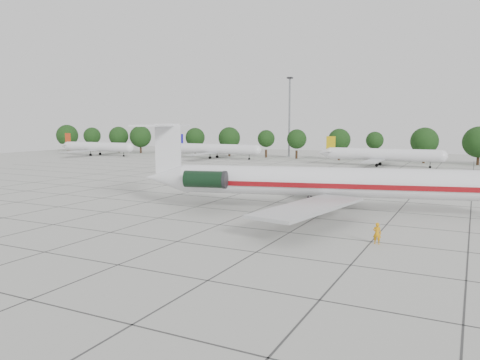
{
  "coord_description": "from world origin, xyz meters",
  "views": [
    {
      "loc": [
        24.04,
        -50.9,
        10.82
      ],
      "look_at": [
        -2.99,
        2.84,
        3.5
      ],
      "focal_mm": 35.0,
      "sensor_mm": 36.0,
      "label": 1
    }
  ],
  "objects_px": {
    "bg_airliner_b": "(216,149)",
    "floodlight_mast": "(289,112)",
    "main_airliner": "(316,181)",
    "ground_crew": "(377,233)",
    "bg_airliner_a": "(97,147)",
    "bg_airliner_c": "(382,155)"
  },
  "relations": [
    {
      "from": "ground_crew",
      "to": "bg_airliner_c",
      "type": "relative_size",
      "value": 0.07
    },
    {
      "from": "bg_airliner_c",
      "to": "floodlight_mast",
      "type": "height_order",
      "value": "floodlight_mast"
    },
    {
      "from": "main_airliner",
      "to": "bg_airliner_b",
      "type": "height_order",
      "value": "main_airliner"
    },
    {
      "from": "main_airliner",
      "to": "ground_crew",
      "type": "bearing_deg",
      "value": -66.59
    },
    {
      "from": "ground_crew",
      "to": "bg_airliner_c",
      "type": "bearing_deg",
      "value": -84.43
    },
    {
      "from": "main_airliner",
      "to": "bg_airliner_b",
      "type": "distance_m",
      "value": 88.96
    },
    {
      "from": "floodlight_mast",
      "to": "bg_airliner_c",
      "type": "bearing_deg",
      "value": -33.11
    },
    {
      "from": "main_airliner",
      "to": "ground_crew",
      "type": "distance_m",
      "value": 15.94
    },
    {
      "from": "main_airliner",
      "to": "floodlight_mast",
      "type": "xyz_separation_m",
      "value": [
        -36.92,
        88.31,
        10.48
      ]
    },
    {
      "from": "bg_airliner_b",
      "to": "floodlight_mast",
      "type": "distance_m",
      "value": 27.25
    },
    {
      "from": "bg_airliner_b",
      "to": "bg_airliner_a",
      "type": "bearing_deg",
      "value": -171.12
    },
    {
      "from": "bg_airliner_b",
      "to": "floodlight_mast",
      "type": "relative_size",
      "value": 1.11
    },
    {
      "from": "main_airliner",
      "to": "ground_crew",
      "type": "xyz_separation_m",
      "value": [
        9.67,
        -12.36,
        -2.81
      ]
    },
    {
      "from": "ground_crew",
      "to": "bg_airliner_a",
      "type": "relative_size",
      "value": 0.07
    },
    {
      "from": "bg_airliner_a",
      "to": "bg_airliner_c",
      "type": "relative_size",
      "value": 1.0
    },
    {
      "from": "bg_airliner_b",
      "to": "bg_airliner_c",
      "type": "bearing_deg",
      "value": -4.4
    },
    {
      "from": "bg_airliner_b",
      "to": "main_airliner",
      "type": "bearing_deg",
      "value": -52.48
    },
    {
      "from": "main_airliner",
      "to": "bg_airliner_c",
      "type": "bearing_deg",
      "value": 78.6
    },
    {
      "from": "floodlight_mast",
      "to": "ground_crew",
      "type": "bearing_deg",
      "value": -65.16
    },
    {
      "from": "main_airliner",
      "to": "floodlight_mast",
      "type": "distance_m",
      "value": 96.29
    },
    {
      "from": "main_airliner",
      "to": "ground_crew",
      "type": "height_order",
      "value": "main_airliner"
    },
    {
      "from": "main_airliner",
      "to": "floodlight_mast",
      "type": "bearing_deg",
      "value": 98.06
    }
  ]
}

